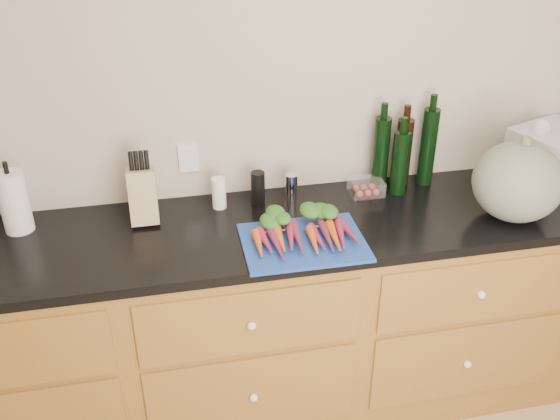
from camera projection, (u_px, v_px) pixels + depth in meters
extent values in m
cube|color=beige|center=(330.00, 103.00, 2.59)|extent=(4.10, 0.05, 2.60)
cube|color=brown|center=(342.00, 313.00, 2.73)|extent=(3.60, 0.60, 0.90)
cube|color=brown|center=(251.00, 323.00, 2.26)|extent=(0.82, 0.01, 0.28)
sphere|color=white|center=(252.00, 326.00, 2.24)|extent=(0.03, 0.03, 0.03)
cube|color=brown|center=(253.00, 395.00, 2.44)|extent=(0.82, 0.01, 0.38)
sphere|color=white|center=(254.00, 398.00, 2.42)|extent=(0.03, 0.03, 0.03)
cube|color=brown|center=(480.00, 292.00, 2.42)|extent=(0.82, 0.01, 0.28)
sphere|color=white|center=(482.00, 295.00, 2.40)|extent=(0.03, 0.03, 0.03)
cube|color=brown|center=(466.00, 362.00, 2.60)|extent=(0.82, 0.01, 0.38)
sphere|color=white|center=(468.00, 364.00, 2.58)|extent=(0.03, 0.03, 0.03)
cube|color=black|center=(348.00, 221.00, 2.50)|extent=(3.64, 0.62, 0.04)
cube|color=#1A3F9C|center=(303.00, 242.00, 2.31)|extent=(0.46, 0.35, 0.01)
cone|color=#E8561B|center=(259.00, 244.00, 2.25)|extent=(0.04, 0.18, 0.04)
cone|color=#9C2241|center=(267.00, 244.00, 2.26)|extent=(0.04, 0.18, 0.04)
cone|color=maroon|center=(275.00, 243.00, 2.26)|extent=(0.04, 0.18, 0.04)
cone|color=#E8561B|center=(282.00, 242.00, 2.27)|extent=(0.04, 0.18, 0.04)
cone|color=#9C2241|center=(290.00, 241.00, 2.27)|extent=(0.04, 0.18, 0.04)
cone|color=maroon|center=(298.00, 240.00, 2.28)|extent=(0.04, 0.18, 0.04)
ellipsoid|color=#1C551E|center=(272.00, 222.00, 2.37)|extent=(0.18, 0.11, 0.05)
cone|color=#E8561B|center=(312.00, 239.00, 2.29)|extent=(0.04, 0.18, 0.04)
cone|color=#9C2241|center=(319.00, 238.00, 2.29)|extent=(0.04, 0.18, 0.04)
cone|color=maroon|center=(327.00, 237.00, 2.30)|extent=(0.04, 0.18, 0.04)
cone|color=#E8561B|center=(334.00, 236.00, 2.30)|extent=(0.04, 0.18, 0.04)
cone|color=#9C2241|center=(341.00, 235.00, 2.31)|extent=(0.04, 0.18, 0.04)
cone|color=maroon|center=(349.00, 234.00, 2.31)|extent=(0.04, 0.18, 0.04)
ellipsoid|color=#1C551E|center=(321.00, 217.00, 2.41)|extent=(0.18, 0.11, 0.05)
ellipsoid|color=#596756|center=(518.00, 182.00, 2.41)|extent=(0.35, 0.35, 0.31)
cylinder|color=white|center=(14.00, 202.00, 2.34)|extent=(0.11, 0.11, 0.24)
cube|color=tan|center=(143.00, 196.00, 2.41)|extent=(0.11, 0.11, 0.21)
cylinder|color=white|center=(219.00, 193.00, 2.52)|extent=(0.06, 0.06, 0.13)
cylinder|color=black|center=(258.00, 188.00, 2.55)|extent=(0.06, 0.06, 0.14)
cylinder|color=silver|center=(291.00, 187.00, 2.58)|extent=(0.05, 0.05, 0.12)
cube|color=white|center=(366.00, 187.00, 2.64)|extent=(0.14, 0.11, 0.06)
cylinder|color=black|center=(381.00, 153.00, 2.63)|extent=(0.07, 0.07, 0.32)
cylinder|color=black|center=(403.00, 153.00, 2.67)|extent=(0.07, 0.07, 0.30)
cylinder|color=black|center=(428.00, 147.00, 2.67)|extent=(0.07, 0.07, 0.34)
cylinder|color=black|center=(400.00, 163.00, 2.60)|extent=(0.07, 0.07, 0.28)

